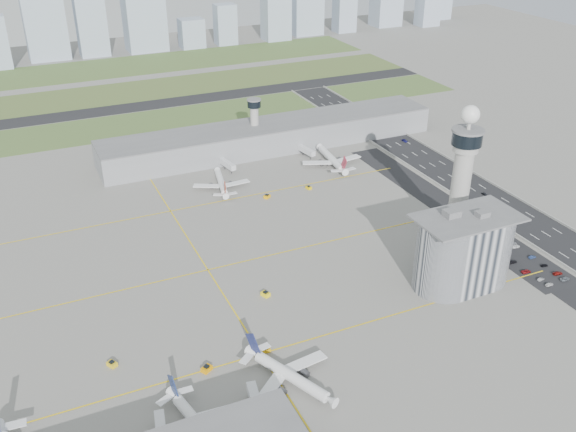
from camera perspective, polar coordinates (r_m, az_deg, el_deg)
name	(u,v)px	position (r m, az deg, el deg)	size (l,w,h in m)	color
ground	(323,284)	(266.50, 3.13, -6.07)	(1000.00, 1000.00, 0.00)	gray
grass_strip_0	(147,123)	(453.38, -12.46, 8.09)	(480.00, 50.00, 0.08)	#466731
grass_strip_1	(124,93)	(523.60, -14.39, 10.54)	(480.00, 60.00, 0.08)	#506730
grass_strip_2	(105,68)	(599.79, -15.96, 12.50)	(480.00, 70.00, 0.08)	#425E2C
runway	(135,107)	(487.84, -13.48, 9.39)	(480.00, 22.00, 0.10)	black
highway	(537,228)	(329.07, 21.24, -1.02)	(28.00, 500.00, 0.10)	black
barrier_left	(514,233)	(319.64, 19.45, -1.45)	(0.60, 500.00, 1.20)	#9E9E99
barrier_right	(559,221)	(338.33, 22.95, -0.45)	(0.60, 500.00, 1.20)	#9E9E99
landside_road	(510,249)	(306.82, 19.15, -2.79)	(18.00, 260.00, 0.08)	black
parking_lot	(526,263)	(298.44, 20.38, -3.93)	(20.00, 44.00, 0.10)	black
taxiway_line_h_0	(261,354)	(231.22, -2.41, -12.15)	(260.00, 0.60, 0.01)	yellow
taxiway_line_h_1	(208,270)	(277.22, -7.14, -4.79)	(260.00, 0.60, 0.01)	yellow
taxiway_line_h_2	(171,211)	(327.78, -10.40, 0.42)	(260.00, 0.60, 0.01)	yellow
taxiway_line_v	(208,270)	(277.22, -7.14, -4.79)	(0.60, 260.00, 0.01)	yellow
control_tower	(463,170)	(291.99, 15.27, 3.96)	(14.00, 14.00, 64.50)	#ADAAA5
secondary_tower	(254,120)	(392.34, -3.00, 8.52)	(8.60, 8.60, 31.90)	#ADAAA5
admin_building	(463,250)	(268.69, 15.33, -2.97)	(42.00, 24.00, 33.50)	#B2B2B7
terminal_pier	(271,136)	(397.86, -1.51, 7.16)	(210.00, 32.00, 15.80)	gray
airplane_near_b	(199,420)	(202.65, -7.92, -17.55)	(36.78, 31.26, 10.30)	white
airplane_near_c	(291,371)	(216.07, 0.28, -13.59)	(39.82, 33.85, 11.15)	white
airplane_far_a	(221,179)	(347.30, -5.97, 3.31)	(36.43, 30.97, 10.20)	white
airplane_far_b	(332,155)	(375.20, 3.90, 5.47)	(42.67, 36.27, 11.95)	white
jet_bridge_near_2	(260,419)	(204.58, -2.50, -17.61)	(14.00, 3.00, 5.70)	silver
jet_bridge_far_0	(222,162)	(373.47, -5.91, 4.75)	(14.00, 3.00, 5.70)	silver
jet_bridge_far_1	(300,149)	(390.69, 1.06, 5.97)	(14.00, 3.00, 5.70)	silver
tug_0	(112,364)	(233.62, -15.38, -12.54)	(2.35, 3.42, 1.99)	yellow
tug_1	(207,368)	(225.49, -7.25, -13.28)	(2.50, 3.63, 2.11)	#F09702
tug_2	(266,350)	(231.68, -1.95, -11.78)	(1.98, 2.87, 1.67)	#E7A50B
tug_3	(265,294)	(258.81, -2.02, -6.92)	(2.41, 3.51, 2.04)	yellow
tug_4	(267,196)	(335.69, -1.88, 1.78)	(2.35, 3.42, 1.99)	#F9A908
tug_5	(309,187)	(345.61, 1.85, 2.56)	(2.13, 3.09, 1.80)	yellow
car_lot_0	(549,284)	(285.80, 22.21, -5.65)	(1.52, 3.79, 1.29)	silver
car_lot_1	(541,279)	(288.10, 21.55, -5.25)	(1.19, 3.40, 1.12)	gray
car_lot_2	(526,271)	(291.18, 20.40, -4.64)	(2.02, 4.37, 1.21)	maroon
car_lot_3	(512,262)	(296.10, 19.31, -3.86)	(1.82, 4.47, 1.30)	black
car_lot_4	(497,252)	(301.37, 18.11, -3.07)	(1.44, 3.58, 1.22)	#181D4D
car_lot_5	(491,246)	(305.53, 17.56, -2.52)	(1.39, 3.98, 1.31)	white
car_lot_6	(565,279)	(291.99, 23.39, -5.16)	(2.02, 4.38, 1.22)	gray
car_lot_7	(558,273)	(294.76, 22.84, -4.71)	(1.80, 4.42, 1.28)	maroon
car_lot_8	(544,265)	(298.48, 21.82, -4.09)	(1.31, 3.26, 1.11)	black
car_lot_9	(532,257)	(302.80, 20.88, -3.43)	(1.21, 3.46, 1.14)	navy
car_lot_10	(516,246)	(308.67, 19.58, -2.56)	(1.96, 4.24, 1.18)	white
car_lot_11	(513,244)	(310.41, 19.36, -2.33)	(1.76, 4.33, 1.26)	#A4A8AD
car_hw_1	(484,194)	(354.24, 17.06, 1.87)	(1.18, 3.38, 1.11)	black
car_hw_2	(405,141)	(416.56, 10.34, 6.61)	(2.14, 4.65, 1.29)	navy
car_hw_4	(341,115)	(457.28, 4.72, 8.90)	(1.32, 3.29, 1.12)	gray
skyline_bldg_7	(45,25)	(644.30, -20.82, 15.62)	(35.76, 28.61, 61.22)	#9EADC1
skyline_bldg_8	(89,10)	(641.20, -17.27, 17.12)	(26.33, 21.06, 83.39)	#9EADC1
skyline_bldg_9	(144,17)	(652.23, -12.68, 16.87)	(36.96, 29.57, 62.11)	#9EADC1
skyline_bldg_10	(192,33)	(657.59, -8.56, 15.77)	(23.01, 18.41, 27.75)	#9EADC1
skyline_bldg_11	(225,24)	(666.49, -5.59, 16.59)	(20.22, 16.18, 38.97)	#9EADC1
skyline_bldg_12	(276,16)	(683.01, -1.08, 17.32)	(26.14, 20.92, 46.89)	#9EADC1
skyline_bldg_17	(440,1)	(812.71, 13.38, 18.12)	(22.64, 18.11, 41.06)	#9EADC1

